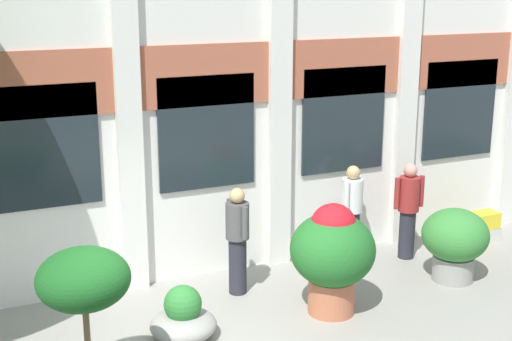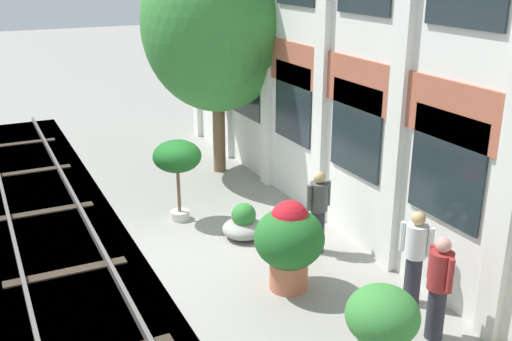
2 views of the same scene
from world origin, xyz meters
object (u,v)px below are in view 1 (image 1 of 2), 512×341
object	(u,v)px
potted_plant_fluted_column	(455,240)
resident_watching_tracks	(408,208)
resident_by_doorway	(237,238)
resident_near_plants	(352,210)
potted_plant_square_trough	(475,229)
potted_plant_terracotta_small	(84,285)
potted_plant_glazed_jar	(333,252)
potted_plant_wide_bowl	(183,319)

from	to	relation	value
potted_plant_fluted_column	resident_watching_tracks	distance (m)	1.07
resident_by_doorway	resident_near_plants	bearing A→B (deg)	-175.90
potted_plant_square_trough	potted_plant_terracotta_small	xyz separation A→B (m)	(-7.10, -2.01, 1.09)
potted_plant_glazed_jar	potted_plant_terracotta_small	size ratio (longest dim) A/B	0.90
potted_plant_fluted_column	resident_watching_tracks	bearing A→B (deg)	95.54
potted_plant_terracotta_small	potted_plant_fluted_column	bearing A→B (deg)	8.95
potted_plant_terracotta_small	resident_by_doorway	distance (m)	3.17
resident_watching_tracks	resident_by_doorway	bearing A→B (deg)	-81.19
potted_plant_fluted_column	resident_near_plants	distance (m)	1.69
potted_plant_square_trough	potted_plant_fluted_column	distance (m)	1.83
potted_plant_glazed_jar	resident_near_plants	world-z (taller)	resident_near_plants
potted_plant_wide_bowl	potted_plant_terracotta_small	distance (m)	1.94
resident_watching_tracks	resident_near_plants	distance (m)	0.93
potted_plant_glazed_jar	potted_plant_fluted_column	world-z (taller)	potted_plant_glazed_jar
potted_plant_wide_bowl	potted_plant_terracotta_small	xyz separation A→B (m)	(-1.37, -0.86, 1.07)
potted_plant_square_trough	potted_plant_terracotta_small	distance (m)	7.46
potted_plant_glazed_jar	resident_by_doorway	distance (m)	1.45
potted_plant_glazed_jar	resident_near_plants	distance (m)	1.99
potted_plant_fluted_column	potted_plant_terracotta_small	size ratio (longest dim) A/B	0.65
resident_by_doorway	resident_near_plants	xyz separation A→B (m)	(2.19, 0.42, -0.01)
potted_plant_glazed_jar	potted_plant_wide_bowl	xyz separation A→B (m)	(-2.09, 0.15, -0.62)
potted_plant_wide_bowl	resident_near_plants	xyz separation A→B (m)	(3.36, 1.39, 0.58)
potted_plant_terracotta_small	resident_by_doorway	xyz separation A→B (m)	(2.53, 1.83, -0.49)
potted_plant_fluted_column	potted_plant_wide_bowl	xyz separation A→B (m)	(-4.34, -0.04, -0.38)
potted_plant_glazed_jar	resident_by_doorway	size ratio (longest dim) A/B	0.98
resident_by_doorway	resident_watching_tracks	world-z (taller)	resident_watching_tracks
potted_plant_terracotta_small	resident_near_plants	distance (m)	5.26
potted_plant_square_trough	resident_near_plants	size ratio (longest dim) A/B	0.62
resident_near_plants	potted_plant_square_trough	bearing A→B (deg)	50.51
potted_plant_fluted_column	potted_plant_terracotta_small	distance (m)	5.81
potted_plant_glazed_jar	potted_plant_square_trough	bearing A→B (deg)	19.63
potted_plant_square_trough	resident_near_plants	xyz separation A→B (m)	(-2.38, 0.24, 0.60)
potted_plant_square_trough	resident_watching_tracks	world-z (taller)	resident_watching_tracks
potted_plant_terracotta_small	resident_by_doorway	world-z (taller)	potted_plant_terracotta_small
potted_plant_square_trough	potted_plant_glazed_jar	bearing A→B (deg)	-160.37
potted_plant_terracotta_small	resident_near_plants	world-z (taller)	potted_plant_terracotta_small
potted_plant_square_trough	potted_plant_wide_bowl	xyz separation A→B (m)	(-5.73, -1.15, 0.02)
potted_plant_wide_bowl	potted_plant_terracotta_small	world-z (taller)	potted_plant_terracotta_small
resident_watching_tracks	potted_plant_glazed_jar	bearing A→B (deg)	-53.45
potted_plant_fluted_column	resident_near_plants	xyz separation A→B (m)	(-0.98, 1.36, 0.21)
resident_by_doorway	resident_near_plants	size ratio (longest dim) A/B	1.01
potted_plant_fluted_column	resident_by_doorway	xyz separation A→B (m)	(-3.17, 0.94, 0.21)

